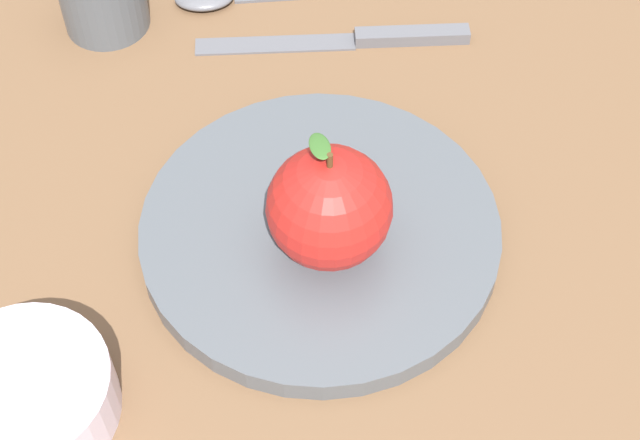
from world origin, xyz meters
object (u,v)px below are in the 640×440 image
(dinner_plate, at_px, (320,230))
(side_bowl, at_px, (25,393))
(apple, at_px, (329,207))
(knife, at_px, (358,39))

(dinner_plate, bearing_deg, side_bowl, 92.10)
(apple, bearing_deg, knife, -41.44)
(dinner_plate, xyz_separation_m, knife, (0.14, -0.13, -0.01))
(side_bowl, bearing_deg, knife, -66.73)
(dinner_plate, distance_m, side_bowl, 0.21)
(dinner_plate, distance_m, apple, 0.05)
(dinner_plate, xyz_separation_m, side_bowl, (-0.01, 0.21, 0.01))
(apple, bearing_deg, dinner_plate, -16.30)
(dinner_plate, relative_size, knife, 1.24)
(dinner_plate, height_order, knife, dinner_plate)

